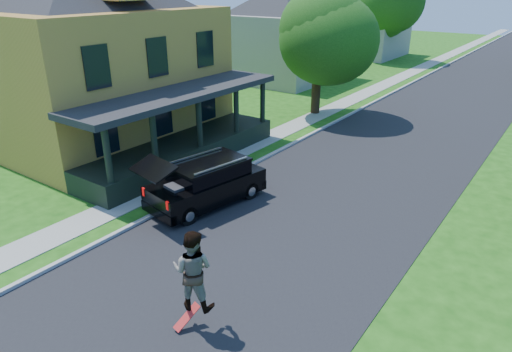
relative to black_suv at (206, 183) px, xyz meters
The scene contains 13 objects.
ground 4.75m from the black_suv, 46.89° to the right, with size 140.00×140.00×0.00m, color #1A5010.
street 16.91m from the black_suv, 79.08° to the left, with size 8.00×120.00×0.02m, color black.
curb 16.62m from the black_suv, 92.93° to the left, with size 0.15×120.00×0.12m, color #A2A29D.
sidewalk 16.77m from the black_suv, 98.23° to the left, with size 1.30×120.00×0.03m, color #98988F.
front_walk 6.86m from the black_suv, 157.72° to the left, with size 6.50×1.20×0.03m, color #98988F.
main_house 10.76m from the black_suv, 164.99° to the left, with size 15.56×15.56×10.10m.
neighbor_house_mid 23.26m from the black_suv, 116.59° to the left, with size 12.78×12.78×8.30m.
neighbor_house_far 38.15m from the black_suv, 105.73° to the left, with size 12.78×12.78×8.30m.
black_suv is the anchor object (origin of this frame).
skateboarder 6.23m from the black_suv, 51.13° to the right, with size 1.14×1.02×1.92m.
skateboard 6.36m from the black_suv, 52.80° to the right, with size 0.36×0.63×0.49m.
tree_left_mid 13.93m from the black_suv, 102.30° to the left, with size 6.37×6.15×7.72m.
tree_left_far 36.33m from the black_suv, 101.07° to the left, with size 7.44×7.60×8.76m.
Camera 1 is at (6.71, -7.42, 7.32)m, focal length 32.00 mm.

